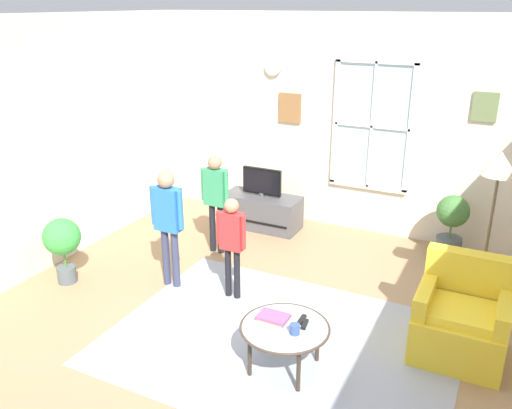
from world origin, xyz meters
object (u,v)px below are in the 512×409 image
object	(u,v)px
tv_stand	(262,211)
floor_lamp	(498,181)
cup	(295,329)
remote_near_books	(302,319)
television	(262,182)
person_green_shirt	(216,193)
potted_plant_by_window	(452,222)
coffee_table	(285,329)
book_stack	(273,317)
remote_near_cup	(305,324)
potted_plant_corner	(62,241)
armchair	(461,320)
person_blue_shirt	(168,216)
person_red_shirt	(232,237)

from	to	relation	value
tv_stand	floor_lamp	xyz separation A→B (m)	(2.91, -1.05, 1.18)
cup	remote_near_books	xyz separation A→B (m)	(-0.02, 0.21, -0.03)
television	person_green_shirt	distance (m)	0.98
television	potted_plant_by_window	xyz separation A→B (m)	(2.46, 0.18, -0.20)
coffee_table	potted_plant_by_window	world-z (taller)	potted_plant_by_window
book_stack	remote_near_cup	bearing A→B (deg)	8.93
book_stack	potted_plant_corner	xyz separation A→B (m)	(-2.66, 0.25, 0.07)
armchair	remote_near_books	distance (m)	1.43
television	tv_stand	bearing A→B (deg)	90.00
person_blue_shirt	potted_plant_corner	world-z (taller)	person_blue_shirt
person_green_shirt	cup	bearing A→B (deg)	-44.95
tv_stand	remote_near_cup	size ratio (longest dim) A/B	7.57
armchair	remote_near_books	size ratio (longest dim) A/B	6.21
television	person_green_shirt	world-z (taller)	person_green_shirt
television	remote_near_cup	xyz separation A→B (m)	(1.66, -2.60, -0.24)
potted_plant_corner	cup	bearing A→B (deg)	-7.07
person_green_shirt	potted_plant_by_window	distance (m)	2.87
coffee_table	cup	distance (m)	0.14
person_red_shirt	tv_stand	bearing A→B (deg)	106.69
person_red_shirt	person_green_shirt	distance (m)	1.13
floor_lamp	person_blue_shirt	bearing A→B (deg)	-164.14
coffee_table	remote_near_books	world-z (taller)	remote_near_books
armchair	coffee_table	xyz separation A→B (m)	(-1.30, -0.90, 0.06)
armchair	floor_lamp	xyz separation A→B (m)	(0.09, 0.74, 1.08)
person_green_shirt	potted_plant_by_window	size ratio (longest dim) A/B	1.58
cup	remote_near_books	bearing A→B (deg)	95.05
tv_stand	potted_plant_by_window	world-z (taller)	potted_plant_by_window
cup	remote_near_cup	bearing A→B (deg)	78.21
potted_plant_by_window	floor_lamp	distance (m)	1.61
person_red_shirt	potted_plant_by_window	distance (m)	2.79
armchair	person_red_shirt	xyz separation A→B (m)	(-2.27, -0.05, 0.37)
person_blue_shirt	person_green_shirt	bearing A→B (deg)	89.01
tv_stand	remote_near_cup	xyz separation A→B (m)	(1.66, -2.60, 0.19)
person_green_shirt	potted_plant_corner	bearing A→B (deg)	-127.88
remote_near_books	person_red_shirt	xyz separation A→B (m)	(-1.06, 0.70, 0.27)
book_stack	floor_lamp	bearing A→B (deg)	46.45
remote_near_cup	person_red_shirt	xyz separation A→B (m)	(-1.11, 0.76, 0.27)
television	armchair	distance (m)	3.36
cup	person_red_shirt	world-z (taller)	person_red_shirt
potted_plant_corner	floor_lamp	bearing A→B (deg)	17.82
person_blue_shirt	person_red_shirt	bearing A→B (deg)	6.17
cup	person_green_shirt	xyz separation A→B (m)	(-1.79, 1.79, 0.33)
television	coffee_table	size ratio (longest dim) A/B	0.73
cup	person_red_shirt	distance (m)	1.43
person_blue_shirt	potted_plant_corner	xyz separation A→B (m)	(-1.09, -0.47, -0.32)
remote_near_cup	potted_plant_corner	xyz separation A→B (m)	(-2.93, 0.21, 0.08)
person_blue_shirt	cup	bearing A→B (deg)	-24.59
book_stack	remote_near_cup	distance (m)	0.27
television	person_red_shirt	distance (m)	1.92
television	coffee_table	xyz separation A→B (m)	(1.52, -2.69, -0.28)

